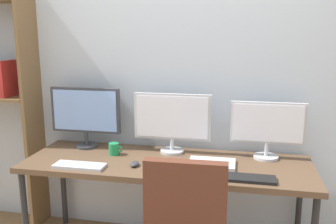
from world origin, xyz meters
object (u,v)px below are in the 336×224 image
(monitor_left, at_px, (85,114))
(monitor_right, at_px, (268,127))
(computer_mouse, at_px, (135,164))
(keyboard_right, at_px, (247,178))
(laptop_closed, at_px, (212,164))
(desk, at_px, (167,168))
(monitor_center, at_px, (172,120))
(keyboard_left, at_px, (79,166))
(coffee_mug, at_px, (114,149))

(monitor_left, distance_m, monitor_right, 1.40)
(computer_mouse, bearing_deg, keyboard_right, -7.06)
(monitor_left, height_order, laptop_closed, monitor_left)
(desk, relative_size, keyboard_right, 5.79)
(monitor_left, bearing_deg, monitor_right, -0.00)
(monitor_center, bearing_deg, monitor_right, -0.01)
(keyboard_left, distance_m, computer_mouse, 0.38)
(monitor_center, relative_size, computer_mouse, 6.12)
(computer_mouse, bearing_deg, monitor_right, 21.30)
(monitor_center, bearing_deg, coffee_mug, -160.85)
(keyboard_right, bearing_deg, keyboard_left, 180.00)
(laptop_closed, bearing_deg, keyboard_right, -42.80)
(monitor_center, xyz_separation_m, laptop_closed, (0.32, -0.23, -0.24))
(monitor_right, height_order, keyboard_right, monitor_right)
(keyboard_left, distance_m, laptop_closed, 0.91)
(desk, relative_size, monitor_left, 3.60)
(desk, xyz_separation_m, computer_mouse, (-0.20, -0.14, 0.07))
(keyboard_right, xyz_separation_m, computer_mouse, (-0.76, 0.09, 0.01))
(keyboard_right, distance_m, laptop_closed, 0.32)
(monitor_left, xyz_separation_m, keyboard_right, (1.26, -0.44, -0.26))
(desk, distance_m, laptop_closed, 0.33)
(monitor_left, bearing_deg, desk, -16.93)
(computer_mouse, bearing_deg, coffee_mug, 137.05)
(coffee_mug, bearing_deg, monitor_left, 152.88)
(monitor_center, xyz_separation_m, keyboard_left, (-0.56, -0.44, -0.24))
(desk, bearing_deg, keyboard_right, -22.33)
(desk, height_order, monitor_right, monitor_right)
(monitor_left, height_order, keyboard_right, monitor_left)
(desk, bearing_deg, laptop_closed, -2.36)
(monitor_center, height_order, computer_mouse, monitor_center)
(keyboard_left, relative_size, computer_mouse, 3.68)
(keyboard_left, relative_size, coffee_mug, 3.33)
(monitor_center, relative_size, coffee_mug, 5.54)
(monitor_right, xyz_separation_m, keyboard_left, (-1.26, -0.44, -0.23))
(desk, relative_size, coffee_mug, 19.20)
(monitor_center, relative_size, keyboard_left, 1.66)
(monitor_right, xyz_separation_m, computer_mouse, (-0.89, -0.35, -0.22))
(monitor_center, height_order, coffee_mug, monitor_center)
(monitor_left, bearing_deg, laptop_closed, -12.47)
(monitor_center, relative_size, laptop_closed, 1.83)
(computer_mouse, distance_m, coffee_mug, 0.30)
(monitor_right, bearing_deg, keyboard_left, -160.63)
(monitor_center, distance_m, keyboard_left, 0.75)
(computer_mouse, xyz_separation_m, laptop_closed, (0.52, 0.12, -0.00))
(monitor_right, distance_m, coffee_mug, 1.14)
(keyboard_right, height_order, laptop_closed, laptop_closed)
(monitor_left, relative_size, keyboard_left, 1.60)
(computer_mouse, bearing_deg, monitor_left, 145.19)
(monitor_left, relative_size, monitor_right, 1.06)
(monitor_center, xyz_separation_m, coffee_mug, (-0.42, -0.14, -0.21))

